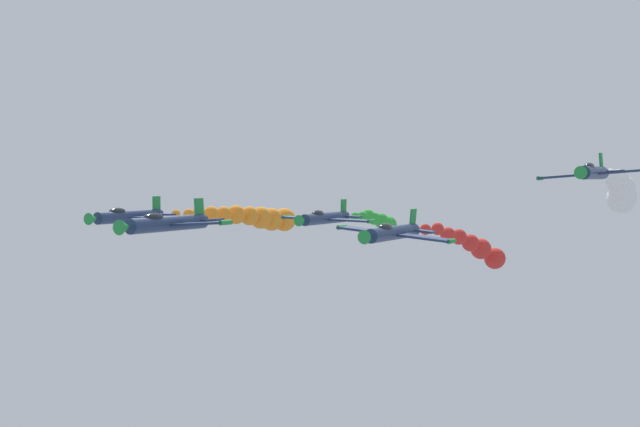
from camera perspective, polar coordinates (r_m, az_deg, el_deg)
airplane_lead at (r=69.09m, az=-9.20°, el=-0.60°), size 9.56×10.35×2.35m
airplane_left_inner at (r=73.41m, az=4.39°, el=-1.16°), size 9.55×10.35×2.49m
smoke_trail_left_inner at (r=90.14m, az=9.36°, el=-2.02°), size 3.58×15.88×5.04m
airplane_right_inner at (r=87.27m, az=-11.46°, el=-0.16°), size 9.56×10.35×2.32m
smoke_trail_right_inner at (r=104.09m, az=-3.85°, el=-0.24°), size 4.04×20.47×3.20m
airplane_left_outer at (r=91.31m, az=0.30°, el=-0.27°), size 9.57×10.35×2.33m
smoke_trail_left_outer at (r=106.21m, az=3.64°, el=-0.48°), size 2.90×14.02×3.06m
airplane_right_outer at (r=82.43m, az=16.14°, el=2.39°), size 9.56×10.35×2.42m
smoke_trail_right_outer at (r=102.94m, az=17.66°, el=1.33°), size 3.74×20.20×4.80m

